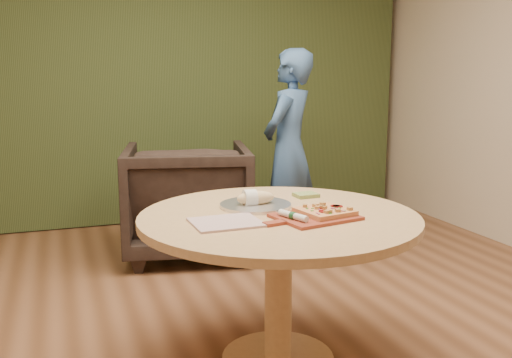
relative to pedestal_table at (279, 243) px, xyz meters
The scene contains 12 objects.
room_shell 0.79m from the pedestal_table, 81.65° to the left, with size 5.04×6.04×2.84m.
curtain 3.07m from the pedestal_table, 89.81° to the left, with size 4.80×0.14×2.78m, color #2B3819.
pedestal_table is the anchor object (origin of this frame).
pizza_paddle 0.23m from the pedestal_table, 48.62° to the right, with size 0.47×0.34×0.01m.
flatbread_pizza 0.27m from the pedestal_table, 33.02° to the right, with size 0.26×0.26×0.04m.
cutlery_roll 0.23m from the pedestal_table, 88.11° to the right, with size 0.09×0.19×0.03m.
newspaper 0.33m from the pedestal_table, 164.00° to the right, with size 0.30×0.25×0.01m, color silver.
serving_tray 0.24m from the pedestal_table, 105.62° to the left, with size 0.36×0.36×0.02m.
bread_roll 0.27m from the pedestal_table, 108.14° to the left, with size 0.19×0.09×0.09m.
green_packet 0.44m from the pedestal_table, 47.82° to the left, with size 0.12×0.10×0.02m, color #5A6F32.
armchair 1.83m from the pedestal_table, 91.18° to the left, with size 0.94×0.88×0.96m, color black.
person_standing 2.00m from the pedestal_table, 66.08° to the left, with size 0.58×0.38×1.60m, color #385B8C.
Camera 1 is at (-0.98, -2.49, 1.40)m, focal length 40.00 mm.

